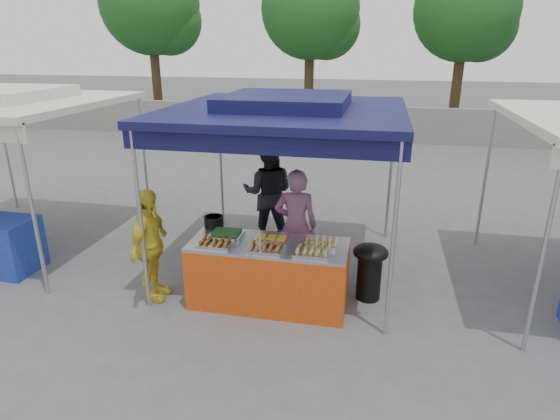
% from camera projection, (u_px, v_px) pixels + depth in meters
% --- Properties ---
extents(ground_plane, '(80.00, 80.00, 0.00)m').
position_uv_depth(ground_plane, '(271.00, 299.00, 6.25)').
color(ground_plane, '#515053').
extents(back_wall, '(40.00, 0.25, 1.20)m').
position_uv_depth(back_wall, '(343.00, 123.00, 16.17)').
color(back_wall, slate).
rests_on(back_wall, ground_plane).
extents(main_canopy, '(3.20, 3.20, 2.57)m').
position_uv_depth(main_canopy, '(286.00, 110.00, 6.34)').
color(main_canopy, '#A9A8AF').
rests_on(main_canopy, ground_plane).
extents(tree_0, '(3.80, 3.79, 6.52)m').
position_uv_depth(tree_0, '(154.00, 9.00, 17.94)').
color(tree_0, '#3A2B16').
rests_on(tree_0, ground_plane).
extents(tree_1, '(3.64, 3.60, 6.19)m').
position_uv_depth(tree_1, '(314.00, 14.00, 17.14)').
color(tree_1, '#3A2B16').
rests_on(tree_1, ground_plane).
extents(tree_2, '(3.59, 3.55, 6.10)m').
position_uv_depth(tree_2, '(470.00, 14.00, 16.20)').
color(tree_2, '#3A2B16').
rests_on(tree_2, ground_plane).
extents(vendor_table, '(2.00, 0.80, 0.85)m').
position_uv_depth(vendor_table, '(269.00, 274.00, 6.01)').
color(vendor_table, '#AE3D0F').
rests_on(vendor_table, ground_plane).
extents(food_tray_fl, '(0.42, 0.30, 0.07)m').
position_uv_depth(food_tray_fl, '(215.00, 244.00, 5.78)').
color(food_tray_fl, '#B4B3B8').
rests_on(food_tray_fl, vendor_table).
extents(food_tray_fm, '(0.42, 0.30, 0.07)m').
position_uv_depth(food_tray_fm, '(265.00, 249.00, 5.63)').
color(food_tray_fm, '#B4B3B8').
rests_on(food_tray_fm, vendor_table).
extents(food_tray_fr, '(0.42, 0.30, 0.07)m').
position_uv_depth(food_tray_fr, '(312.00, 253.00, 5.52)').
color(food_tray_fr, '#B4B3B8').
rests_on(food_tray_fr, vendor_table).
extents(food_tray_bl, '(0.42, 0.30, 0.07)m').
position_uv_depth(food_tray_bl, '(227.00, 234.00, 6.08)').
color(food_tray_bl, '#B4B3B8').
rests_on(food_tray_bl, vendor_table).
extents(food_tray_bm, '(0.42, 0.30, 0.07)m').
position_uv_depth(food_tray_bm, '(272.00, 239.00, 5.91)').
color(food_tray_bm, '#B4B3B8').
rests_on(food_tray_bm, vendor_table).
extents(food_tray_br, '(0.42, 0.30, 0.07)m').
position_uv_depth(food_tray_br, '(320.00, 243.00, 5.79)').
color(food_tray_br, '#B4B3B8').
rests_on(food_tray_br, vendor_table).
extents(cooking_pot, '(0.26, 0.26, 0.15)m').
position_uv_depth(cooking_pot, '(214.00, 222.00, 6.37)').
color(cooking_pot, black).
rests_on(cooking_pot, vendor_table).
extents(skewer_cup, '(0.08, 0.08, 0.11)m').
position_uv_depth(skewer_cup, '(260.00, 248.00, 5.61)').
color(skewer_cup, '#A9A8AF').
rests_on(skewer_cup, vendor_table).
extents(wok_burner, '(0.46, 0.46, 0.78)m').
position_uv_depth(wok_burner, '(370.00, 267.00, 6.12)').
color(wok_burner, black).
rests_on(wok_burner, ground_plane).
extents(crate_left, '(0.49, 0.35, 0.30)m').
position_uv_depth(crate_left, '(244.00, 269.00, 6.75)').
color(crate_left, navy).
rests_on(crate_left, ground_plane).
extents(crate_right, '(0.56, 0.39, 0.34)m').
position_uv_depth(crate_right, '(294.00, 269.00, 6.70)').
color(crate_right, navy).
rests_on(crate_right, ground_plane).
extents(crate_stacked, '(0.55, 0.39, 0.33)m').
position_uv_depth(crate_stacked, '(294.00, 248.00, 6.58)').
color(crate_stacked, navy).
rests_on(crate_stacked, crate_right).
extents(vendor_woman, '(0.64, 0.46, 1.64)m').
position_uv_depth(vendor_woman, '(296.00, 226.00, 6.51)').
color(vendor_woman, '#7B4E6D').
rests_on(vendor_woman, ground_plane).
extents(helper_man, '(0.92, 0.74, 1.77)m').
position_uv_depth(helper_man, '(268.00, 193.00, 7.72)').
color(helper_man, black).
rests_on(helper_man, ground_plane).
extents(customer_person, '(0.38, 0.89, 1.51)m').
position_uv_depth(customer_person, '(150.00, 246.00, 6.03)').
color(customer_person, gold).
rests_on(customer_person, ground_plane).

